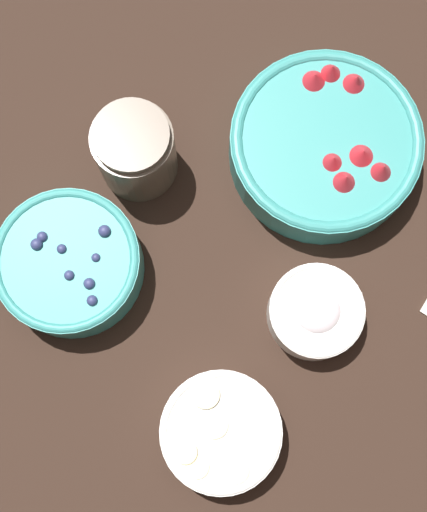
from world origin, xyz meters
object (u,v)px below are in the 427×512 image
at_px(bowl_blueberries, 69,263).
at_px(bowl_bananas, 221,432).
at_px(bowl_strawberries, 325,145).
at_px(jar_chocolate, 136,152).
at_px(bowl_cream, 316,312).

xyz_separation_m(bowl_blueberries, bowl_bananas, (-0.05, 0.26, -0.01)).
height_order(bowl_strawberries, jar_chocolate, jar_chocolate).
bearing_deg(bowl_bananas, bowl_blueberries, -79.84).
bearing_deg(bowl_bananas, bowl_strawberries, -143.26).
distance_m(bowl_strawberries, bowl_bananas, 0.37).
distance_m(bowl_blueberries, jar_chocolate, 0.16).
xyz_separation_m(bowl_strawberries, bowl_bananas, (0.30, 0.22, -0.01)).
height_order(bowl_bananas, bowl_cream, bowl_cream).
bearing_deg(bowl_cream, bowl_strawberries, -127.30).
xyz_separation_m(bowl_bananas, jar_chocolate, (-0.09, -0.34, 0.02)).
height_order(bowl_strawberries, bowl_blueberries, bowl_strawberries).
relative_size(bowl_blueberries, bowl_bananas, 1.25).
bearing_deg(bowl_blueberries, bowl_bananas, 100.16).
bearing_deg(bowl_blueberries, jar_chocolate, -152.50).
height_order(bowl_blueberries, bowl_cream, bowl_blueberries).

